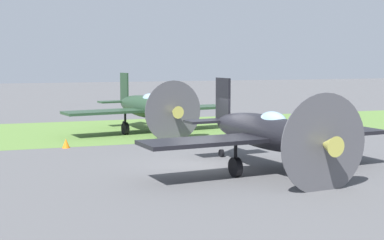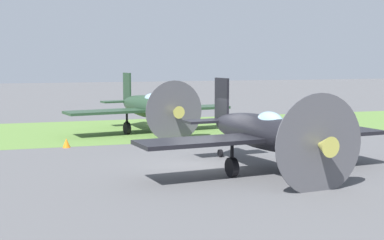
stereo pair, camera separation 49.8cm
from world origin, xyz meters
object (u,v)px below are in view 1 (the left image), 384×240
airplane_wingman (147,107)px  ground_crew_chief (314,122)px  airplane_lead (266,132)px  runway_marker_cone (66,143)px

airplane_wingman → ground_crew_chief: airplane_wingman is taller
airplane_wingman → ground_crew_chief: bearing=132.1°
airplane_wingman → ground_crew_chief: size_ratio=5.62×
airplane_lead → runway_marker_cone: 10.25m
airplane_lead → ground_crew_chief: bearing=-138.9°
airplane_wingman → runway_marker_cone: airplane_wingman is taller
airplane_lead → airplane_wingman: airplane_lead is taller
airplane_lead → ground_crew_chief: airplane_lead is taller
airplane_wingman → ground_crew_chief: (-7.34, 5.72, -0.53)m
ground_crew_chief → runway_marker_cone: ground_crew_chief is taller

